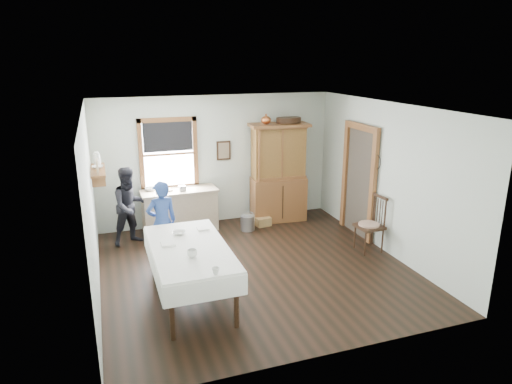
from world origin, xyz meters
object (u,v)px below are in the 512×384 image
Objects in this scene: spindle_chair at (369,224)px; wicker_basket at (263,221)px; woman_blue at (162,225)px; dining_table at (191,273)px; pail at (248,223)px; work_counter at (180,210)px; figure_dark at (131,209)px; china_hutch at (279,173)px.

spindle_chair is 2.35m from wicker_basket.
woman_blue reaches higher than wicker_basket.
wicker_basket is at bearing 51.10° from dining_table.
woman_blue is at bearing -152.79° from pail.
work_counter is 1.13× the size of woman_blue.
dining_table is (-0.34, -2.82, -0.02)m from work_counter.
dining_table is 1.56× the size of woman_blue.
woman_blue is (-3.62, 0.77, 0.15)m from spindle_chair.
wicker_basket is at bearing 121.93° from spindle_chair.
work_counter is 1.10× the size of figure_dark.
china_hutch is at bearing -14.96° from figure_dark.
work_counter is 2.84m from dining_table.
wicker_basket is (2.04, 2.53, -0.33)m from dining_table.
work_counter is 0.72× the size of dining_table.
pail is 2.14m from woman_blue.
figure_dark is (-2.30, 0.07, 0.53)m from pail.
figure_dark is at bearing 104.59° from dining_table.
dining_table is 6.78× the size of wicker_basket.
wicker_basket is (0.39, 0.13, -0.07)m from pail.
woman_blue is (-2.23, -1.08, 0.58)m from wicker_basket.
work_counter is 0.72× the size of china_hutch.
work_counter is 3.75m from spindle_chair.
pail is 0.23× the size of figure_dark.
china_hutch is 6.82× the size of wicker_basket.
spindle_chair is at bearing -44.05° from pail.
figure_dark reaches higher than spindle_chair.
figure_dark reaches higher than dining_table.
figure_dark is (-0.99, -0.35, 0.26)m from work_counter.
work_counter is 4.85× the size of pail.
figure_dark reaches higher than woman_blue.
china_hutch is at bearing 48.34° from dining_table.
dining_table is at bearing -173.75° from spindle_chair.
figure_dark is (-4.07, 1.79, 0.17)m from spindle_chair.
wicker_basket is at bearing 18.71° from pail.
figure_dark is at bearing -77.22° from woman_blue.
spindle_chair is 3.40× the size of wicker_basket.
woman_blue is (-1.85, -0.95, 0.52)m from pail.
pail is at bearing -22.64° from figure_dark.
dining_table is at bearing -127.04° from china_hutch.
woman_blue is (-0.19, 1.45, 0.25)m from dining_table.
dining_table reaches higher than pail.
woman_blue is at bearing -113.56° from work_counter.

